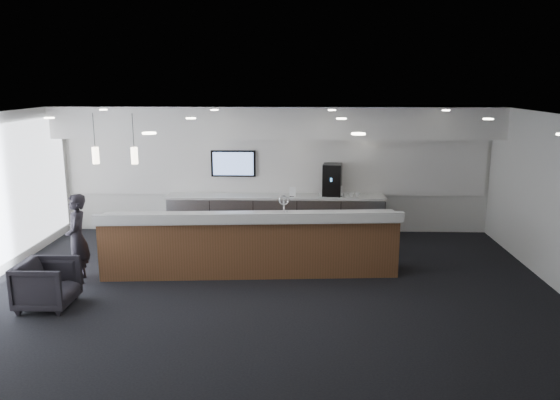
{
  "coord_description": "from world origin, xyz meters",
  "views": [
    {
      "loc": [
        0.51,
        -8.74,
        3.57
      ],
      "look_at": [
        0.18,
        1.3,
        1.35
      ],
      "focal_mm": 35.0,
      "sensor_mm": 36.0,
      "label": 1
    }
  ],
  "objects_px": {
    "lounge_guest": "(77,238)",
    "service_counter": "(250,244)",
    "armchair": "(47,284)",
    "coffee_machine": "(332,180)"
  },
  "relations": [
    {
      "from": "coffee_machine",
      "to": "lounge_guest",
      "type": "bearing_deg",
      "value": -137.7
    },
    {
      "from": "armchair",
      "to": "lounge_guest",
      "type": "bearing_deg",
      "value": -3.08
    },
    {
      "from": "coffee_machine",
      "to": "lounge_guest",
      "type": "distance_m",
      "value": 5.74
    },
    {
      "from": "coffee_machine",
      "to": "armchair",
      "type": "bearing_deg",
      "value": -129.49
    },
    {
      "from": "coffee_machine",
      "to": "lounge_guest",
      "type": "height_order",
      "value": "coffee_machine"
    },
    {
      "from": "service_counter",
      "to": "lounge_guest",
      "type": "height_order",
      "value": "lounge_guest"
    },
    {
      "from": "lounge_guest",
      "to": "service_counter",
      "type": "bearing_deg",
      "value": 83.11
    },
    {
      "from": "service_counter",
      "to": "coffee_machine",
      "type": "relative_size",
      "value": 7.59
    },
    {
      "from": "coffee_machine",
      "to": "armchair",
      "type": "distance_m",
      "value": 6.55
    },
    {
      "from": "service_counter",
      "to": "lounge_guest",
      "type": "xyz_separation_m",
      "value": [
        -3.05,
        -0.53,
        0.23
      ]
    }
  ]
}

